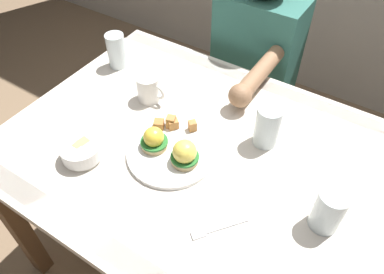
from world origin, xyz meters
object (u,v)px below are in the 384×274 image
object	(u,v)px
water_glass_near	(328,212)
water_glass_extra	(117,53)
fork	(216,229)
water_glass_far	(267,128)
eggs_benedict_plate	(171,149)
fruit_bowl	(82,151)
dining_table	(198,170)
diner_person	(253,66)
coffee_mug	(149,88)

from	to	relation	value
water_glass_near	water_glass_extra	world-z (taller)	water_glass_extra
fork	water_glass_far	xyz separation A→B (m)	(-0.03, 0.35, 0.06)
eggs_benedict_plate	fruit_bowl	size ratio (longest dim) A/B	2.25
dining_table	fruit_bowl	xyz separation A→B (m)	(-0.27, -0.22, 0.14)
water_glass_near	water_glass_far	bearing A→B (deg)	143.74
water_glass_near	diner_person	xyz separation A→B (m)	(-0.51, 0.65, -0.14)
water_glass_far	diner_person	bearing A→B (deg)	119.02
water_glass_far	fork	bearing A→B (deg)	-85.59
water_glass_far	water_glass_extra	distance (m)	0.65
water_glass_near	water_glass_far	xyz separation A→B (m)	(-0.25, 0.18, 0.01)
fork	water_glass_far	world-z (taller)	water_glass_far
fruit_bowl	coffee_mug	distance (m)	0.33
dining_table	fork	bearing A→B (deg)	-48.43
water_glass_far	coffee_mug	bearing A→B (deg)	-175.97
fork	water_glass_near	bearing A→B (deg)	36.20
fruit_bowl	fork	world-z (taller)	fruit_bowl
water_glass_extra	water_glass_far	bearing A→B (deg)	-5.69
water_glass_far	water_glass_extra	bearing A→B (deg)	174.31
dining_table	water_glass_near	xyz separation A→B (m)	(0.41, -0.05, 0.16)
fruit_bowl	diner_person	xyz separation A→B (m)	(0.17, 0.82, -0.12)
water_glass_far	diner_person	size ratio (longest dim) A/B	0.12
water_glass_far	dining_table	bearing A→B (deg)	-138.99
eggs_benedict_plate	water_glass_far	distance (m)	0.30
fruit_bowl	diner_person	distance (m)	0.85
fruit_bowl	fork	size ratio (longest dim) A/B	0.90
fork	water_glass_extra	world-z (taller)	water_glass_extra
dining_table	fork	world-z (taller)	fork
fruit_bowl	eggs_benedict_plate	bearing A→B (deg)	35.61
fruit_bowl	water_glass_near	bearing A→B (deg)	14.19
fork	diner_person	xyz separation A→B (m)	(-0.28, 0.81, -0.09)
coffee_mug	fruit_bowl	bearing A→B (deg)	-90.71
fruit_bowl	water_glass_extra	distance (m)	0.48
coffee_mug	diner_person	size ratio (longest dim) A/B	0.10
dining_table	diner_person	world-z (taller)	diner_person
dining_table	diner_person	distance (m)	0.61
coffee_mug	diner_person	world-z (taller)	diner_person
fork	water_glass_extra	bearing A→B (deg)	148.67
fruit_bowl	water_glass_near	world-z (taller)	water_glass_near
fruit_bowl	fork	bearing A→B (deg)	1.04
eggs_benedict_plate	water_glass_far	world-z (taller)	water_glass_far
fruit_bowl	water_glass_extra	size ratio (longest dim) A/B	0.90
eggs_benedict_plate	water_glass_far	size ratio (longest dim) A/B	1.98
water_glass_near	water_glass_extra	size ratio (longest dim) A/B	0.96
coffee_mug	fork	world-z (taller)	coffee_mug
water_glass_extra	diner_person	world-z (taller)	diner_person
coffee_mug	fork	bearing A→B (deg)	-35.04
dining_table	diner_person	xyz separation A→B (m)	(-0.10, 0.60, 0.02)
water_glass_extra	coffee_mug	bearing A→B (deg)	-22.89
fruit_bowl	diner_person	bearing A→B (deg)	77.98
dining_table	fruit_bowl	world-z (taller)	fruit_bowl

